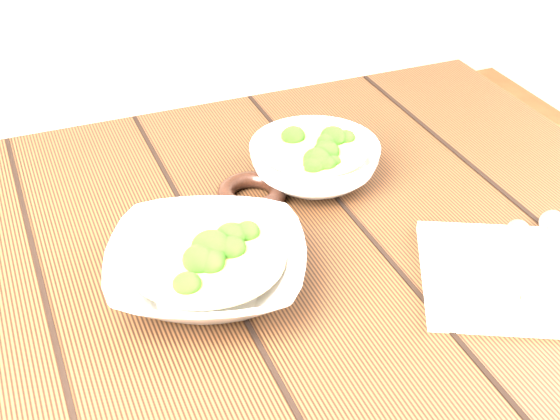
% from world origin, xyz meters
% --- Properties ---
extents(table, '(1.20, 0.80, 0.75)m').
position_xyz_m(table, '(0.00, 0.00, 0.63)').
color(table, '#392110').
rests_on(table, ground).
extents(soup_bowl_front, '(0.29, 0.29, 0.07)m').
position_xyz_m(soup_bowl_front, '(-0.04, -0.06, 0.78)').
color(soup_bowl_front, silver).
rests_on(soup_bowl_front, table).
extents(soup_bowl_back, '(0.19, 0.19, 0.06)m').
position_xyz_m(soup_bowl_back, '(0.17, 0.11, 0.78)').
color(soup_bowl_back, silver).
rests_on(soup_bowl_back, table).
extents(trivet, '(0.12, 0.12, 0.02)m').
position_xyz_m(trivet, '(0.07, 0.09, 0.76)').
color(trivet, black).
rests_on(trivet, table).
extents(napkin, '(0.30, 0.28, 0.01)m').
position_xyz_m(napkin, '(0.31, -0.19, 0.76)').
color(napkin, '#BBB69B').
rests_on(napkin, table).
extents(spoon_left, '(0.13, 0.17, 0.01)m').
position_xyz_m(spoon_left, '(0.32, -0.15, 0.77)').
color(spoon_left, '#9D988B').
rests_on(spoon_left, napkin).
extents(spoon_right, '(0.16, 0.14, 0.01)m').
position_xyz_m(spoon_right, '(0.37, -0.15, 0.77)').
color(spoon_right, '#9D988B').
rests_on(spoon_right, napkin).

